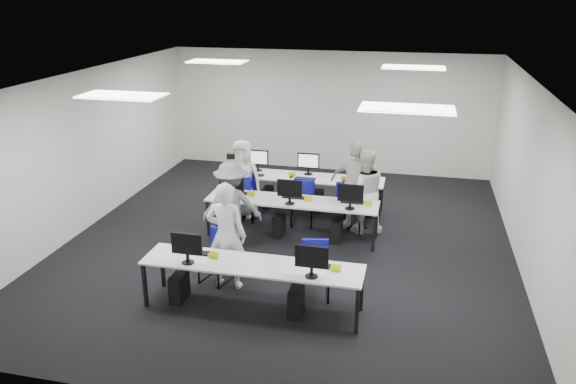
% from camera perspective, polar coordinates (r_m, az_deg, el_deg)
% --- Properties ---
extents(room, '(9.00, 9.02, 3.00)m').
position_cam_1_polar(room, '(9.94, 0.15, 2.89)').
color(room, black).
rests_on(room, ground).
extents(ceiling_panels, '(5.20, 4.60, 0.02)m').
position_cam_1_polar(ceiling_panels, '(9.61, 0.16, 11.38)').
color(ceiling_panels, white).
rests_on(ceiling_panels, room).
extents(desk_front, '(3.20, 0.70, 0.73)m').
position_cam_1_polar(desk_front, '(8.11, -3.68, -7.60)').
color(desk_front, silver).
rests_on(desk_front, ground).
extents(desk_mid, '(3.20, 0.70, 0.73)m').
position_cam_1_polar(desk_mid, '(10.40, 0.39, -1.11)').
color(desk_mid, silver).
rests_on(desk_mid, ground).
extents(desk_back, '(3.20, 0.70, 0.73)m').
position_cam_1_polar(desk_back, '(11.69, 1.90, 1.31)').
color(desk_back, silver).
rests_on(desk_back, ground).
extents(equipment_front, '(2.51, 0.41, 1.19)m').
position_cam_1_polar(equipment_front, '(8.30, -4.95, -9.48)').
color(equipment_front, '#0B499B').
rests_on(equipment_front, desk_front).
extents(equipment_mid, '(2.91, 0.41, 1.19)m').
position_cam_1_polar(equipment_mid, '(10.54, -0.65, -2.69)').
color(equipment_mid, white).
rests_on(equipment_mid, desk_mid).
extents(equipment_back, '(2.91, 0.41, 1.19)m').
position_cam_1_polar(equipment_back, '(11.78, 2.81, -0.21)').
color(equipment_back, white).
rests_on(equipment_back, desk_back).
extents(chair_0, '(0.51, 0.54, 0.84)m').
position_cam_1_polar(chair_0, '(9.10, -7.32, -7.39)').
color(chair_0, navy).
rests_on(chair_0, ground).
extents(chair_1, '(0.51, 0.54, 0.87)m').
position_cam_1_polar(chair_1, '(8.60, 2.76, -8.91)').
color(chair_1, navy).
rests_on(chair_1, ground).
extents(chair_2, '(0.51, 0.54, 0.95)m').
position_cam_1_polar(chair_2, '(11.37, -4.45, -1.32)').
color(chair_2, navy).
rests_on(chair_2, ground).
extents(chair_3, '(0.47, 0.50, 0.88)m').
position_cam_1_polar(chair_3, '(11.13, 1.52, -1.87)').
color(chair_3, navy).
rests_on(chair_3, ground).
extents(chair_4, '(0.56, 0.59, 0.92)m').
position_cam_1_polar(chair_4, '(10.88, 6.07, -2.46)').
color(chair_4, navy).
rests_on(chair_4, ground).
extents(chair_5, '(0.53, 0.57, 0.91)m').
position_cam_1_polar(chair_5, '(11.50, -4.70, -1.14)').
color(chair_5, navy).
rests_on(chair_5, ground).
extents(chair_6, '(0.53, 0.56, 0.90)m').
position_cam_1_polar(chair_6, '(11.32, 1.45, -1.46)').
color(chair_6, navy).
rests_on(chair_6, ground).
extents(chair_7, '(0.52, 0.55, 0.84)m').
position_cam_1_polar(chair_7, '(11.14, 6.89, -2.08)').
color(chair_7, navy).
rests_on(chair_7, ground).
extents(handbag, '(0.35, 0.23, 0.29)m').
position_cam_1_polar(handbag, '(10.58, -5.51, 0.28)').
color(handbag, tan).
rests_on(handbag, desk_mid).
extents(student_0, '(0.64, 0.43, 1.73)m').
position_cam_1_polar(student_0, '(8.67, -6.28, -4.42)').
color(student_0, silver).
rests_on(student_0, ground).
extents(student_1, '(0.95, 0.84, 1.65)m').
position_cam_1_polar(student_1, '(10.66, 7.73, 0.07)').
color(student_1, silver).
rests_on(student_1, ground).
extents(student_2, '(0.79, 0.52, 1.60)m').
position_cam_1_polar(student_2, '(11.35, -4.64, 1.33)').
color(student_2, silver).
rests_on(student_2, ground).
extents(student_3, '(1.13, 0.82, 1.77)m').
position_cam_1_polar(student_3, '(10.81, 6.71, 0.76)').
color(student_3, silver).
rests_on(student_3, ground).
extents(photographer, '(1.17, 0.84, 1.63)m').
position_cam_1_polar(photographer, '(9.94, -5.73, -1.42)').
color(photographer, slate).
rests_on(photographer, ground).
extents(dslr_camera, '(0.18, 0.21, 0.10)m').
position_cam_1_polar(dslr_camera, '(9.83, -5.83, 3.67)').
color(dslr_camera, black).
rests_on(dslr_camera, photographer).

